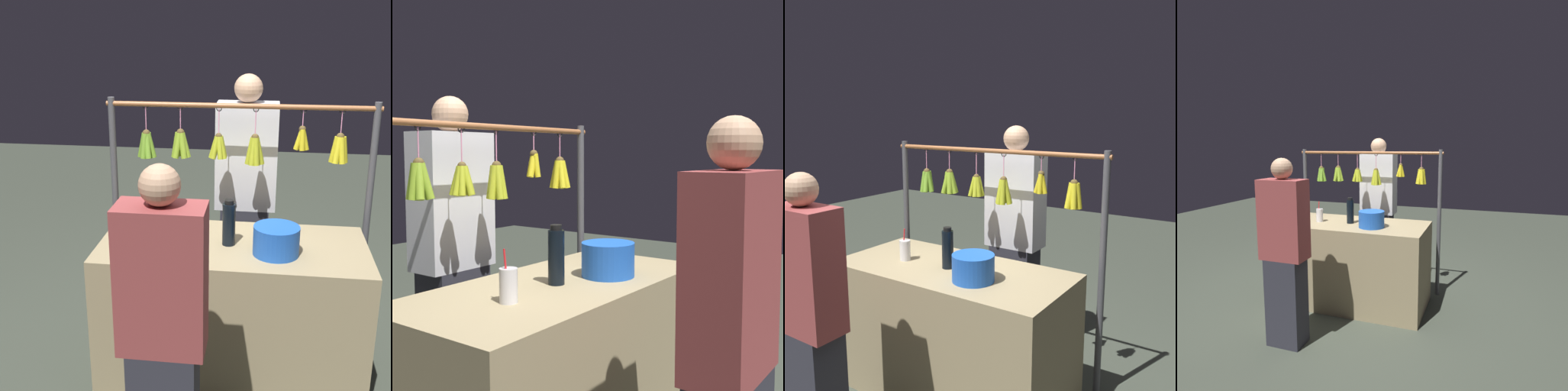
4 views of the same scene
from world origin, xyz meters
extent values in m
plane|color=#3D4338|center=(0.00, 0.00, 0.00)|extent=(12.00, 12.00, 0.00)
cube|color=tan|center=(0.00, 0.00, 0.44)|extent=(1.55, 0.73, 0.87)
cylinder|color=#4C4C51|center=(-0.83, -0.48, 0.82)|extent=(0.04, 0.04, 1.64)
cylinder|color=#4C4C51|center=(0.83, -0.48, 0.82)|extent=(0.04, 0.04, 1.64)
cylinder|color=#9E6038|center=(0.00, -0.48, 1.60)|extent=(1.72, 0.03, 0.03)
torus|color=black|center=(-0.62, -0.48, 1.58)|extent=(0.04, 0.01, 0.04)
cylinder|color=pink|center=(-0.62, -0.48, 1.50)|extent=(0.01, 0.01, 0.16)
sphere|color=brown|center=(-0.62, -0.48, 1.42)|extent=(0.05, 0.05, 0.05)
cylinder|color=gold|center=(-0.59, -0.48, 1.34)|extent=(0.07, 0.04, 0.17)
cylinder|color=gold|center=(-0.61, -0.46, 1.34)|extent=(0.06, 0.07, 0.17)
cylinder|color=gold|center=(-0.63, -0.46, 1.34)|extent=(0.05, 0.07, 0.17)
cylinder|color=gold|center=(-0.65, -0.48, 1.34)|extent=(0.06, 0.04, 0.17)
cylinder|color=gold|center=(-0.64, -0.51, 1.34)|extent=(0.05, 0.06, 0.17)
cylinder|color=gold|center=(-0.61, -0.51, 1.34)|extent=(0.05, 0.07, 0.17)
torus|color=black|center=(-0.39, -0.48, 1.58)|extent=(0.04, 0.01, 0.04)
cylinder|color=pink|center=(-0.39, -0.48, 1.52)|extent=(0.01, 0.01, 0.12)
sphere|color=brown|center=(-0.39, -0.48, 1.47)|extent=(0.04, 0.04, 0.04)
cylinder|color=yellow|center=(-0.37, -0.48, 1.40)|extent=(0.07, 0.04, 0.14)
cylinder|color=yellow|center=(-0.39, -0.46, 1.40)|extent=(0.04, 0.05, 0.14)
cylinder|color=yellow|center=(-0.41, -0.48, 1.40)|extent=(0.06, 0.03, 0.14)
cylinder|color=yellow|center=(-0.39, -0.50, 1.40)|extent=(0.04, 0.06, 0.14)
torus|color=black|center=(-0.10, -0.48, 1.58)|extent=(0.04, 0.02, 0.04)
cylinder|color=pink|center=(-0.10, -0.48, 1.49)|extent=(0.01, 0.01, 0.18)
sphere|color=brown|center=(-0.10, -0.48, 1.40)|extent=(0.05, 0.05, 0.05)
cylinder|color=#ADB725|center=(-0.07, -0.48, 1.32)|extent=(0.07, 0.04, 0.18)
cylinder|color=#ADB725|center=(-0.09, -0.46, 1.32)|extent=(0.05, 0.07, 0.18)
cylinder|color=#ADB725|center=(-0.11, -0.46, 1.32)|extent=(0.05, 0.06, 0.18)
cylinder|color=#ADB725|center=(-0.12, -0.48, 1.32)|extent=(0.08, 0.04, 0.18)
cylinder|color=#ADB725|center=(-0.11, -0.50, 1.32)|extent=(0.06, 0.07, 0.18)
cylinder|color=#ADB725|center=(-0.09, -0.51, 1.32)|extent=(0.05, 0.06, 0.18)
torus|color=black|center=(0.13, -0.48, 1.58)|extent=(0.04, 0.01, 0.04)
cylinder|color=pink|center=(0.13, -0.48, 1.49)|extent=(0.01, 0.01, 0.18)
sphere|color=brown|center=(0.13, -0.48, 1.41)|extent=(0.04, 0.04, 0.04)
cylinder|color=#ABB625|center=(0.16, -0.48, 1.33)|extent=(0.07, 0.04, 0.15)
cylinder|color=#ABB625|center=(0.15, -0.46, 1.33)|extent=(0.06, 0.06, 0.15)
cylinder|color=#ABB625|center=(0.12, -0.45, 1.33)|extent=(0.05, 0.07, 0.15)
cylinder|color=#ABB625|center=(0.11, -0.47, 1.33)|extent=(0.06, 0.05, 0.15)
cylinder|color=#ABB625|center=(0.11, -0.50, 1.33)|extent=(0.06, 0.05, 0.15)
cylinder|color=#ABB625|center=(0.13, -0.51, 1.33)|extent=(0.04, 0.07, 0.15)
cylinder|color=#ABB625|center=(0.15, -0.50, 1.33)|extent=(0.06, 0.06, 0.15)
torus|color=black|center=(0.38, -0.48, 1.58)|extent=(0.04, 0.01, 0.04)
cylinder|color=pink|center=(0.38, -0.48, 1.50)|extent=(0.01, 0.01, 0.16)
sphere|color=brown|center=(0.38, -0.48, 1.42)|extent=(0.05, 0.05, 0.05)
cylinder|color=#83A92A|center=(0.41, -0.48, 1.34)|extent=(0.07, 0.04, 0.17)
cylinder|color=#83A92A|center=(0.40, -0.46, 1.34)|extent=(0.06, 0.07, 0.17)
cylinder|color=#83A92A|center=(0.36, -0.46, 1.34)|extent=(0.06, 0.07, 0.17)
cylinder|color=#83A92A|center=(0.35, -0.48, 1.34)|extent=(0.08, 0.04, 0.17)
cylinder|color=#83A92A|center=(0.36, -0.50, 1.34)|extent=(0.06, 0.07, 0.17)
cylinder|color=#83A92A|center=(0.40, -0.50, 1.34)|extent=(0.06, 0.06, 0.17)
torus|color=black|center=(0.61, -0.48, 1.58)|extent=(0.04, 0.01, 0.04)
cylinder|color=pink|center=(0.61, -0.48, 1.50)|extent=(0.01, 0.01, 0.17)
sphere|color=brown|center=(0.61, -0.48, 1.41)|extent=(0.05, 0.05, 0.05)
cylinder|color=#6EA22C|center=(0.63, -0.49, 1.33)|extent=(0.07, 0.04, 0.17)
cylinder|color=#6EA22C|center=(0.62, -0.46, 1.33)|extent=(0.05, 0.06, 0.17)
cylinder|color=#6EA22C|center=(0.59, -0.46, 1.33)|extent=(0.06, 0.08, 0.17)
cylinder|color=#6EA22C|center=(0.58, -0.48, 1.33)|extent=(0.07, 0.04, 0.17)
cylinder|color=#6EA22C|center=(0.59, -0.51, 1.33)|extent=(0.05, 0.06, 0.17)
cylinder|color=#6EA22C|center=(0.62, -0.51, 1.33)|extent=(0.06, 0.07, 0.17)
cylinder|color=black|center=(0.02, 0.01, 1.00)|extent=(0.08, 0.08, 0.25)
cylinder|color=black|center=(0.02, 0.01, 1.13)|extent=(0.05, 0.05, 0.02)
cylinder|color=blue|center=(-0.25, 0.11, 0.96)|extent=(0.26, 0.26, 0.16)
cylinder|color=silver|center=(0.36, 0.05, 0.94)|extent=(0.07, 0.07, 0.14)
cylinder|color=red|center=(0.38, 0.05, 0.98)|extent=(0.01, 0.03, 0.22)
cube|color=#2D2D38|center=(-0.04, -0.76, 0.42)|extent=(0.34, 0.23, 0.84)
cube|color=silver|center=(-0.04, -0.76, 1.21)|extent=(0.42, 0.23, 0.74)
sphere|color=tan|center=(-0.04, -0.76, 1.68)|extent=(0.19, 0.19, 0.19)
cube|color=#993F3F|center=(0.24, 0.90, 1.08)|extent=(0.38, 0.20, 0.66)
sphere|color=tan|center=(0.24, 0.90, 1.50)|extent=(0.17, 0.17, 0.17)
camera|label=1|loc=(-0.18, 2.92, 2.13)|focal=49.98mm
camera|label=2|loc=(1.84, 1.49, 1.46)|focal=48.30mm
camera|label=3|loc=(-1.73, 2.27, 1.87)|focal=42.29mm
camera|label=4|loc=(-1.32, 3.24, 1.67)|focal=31.27mm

